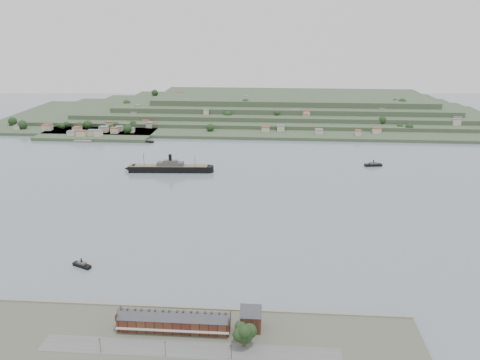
# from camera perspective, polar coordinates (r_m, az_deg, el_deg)

# --- Properties ---
(ground) EXTENTS (1400.00, 1400.00, 0.00)m
(ground) POSITION_cam_1_polar(r_m,az_deg,el_deg) (389.15, -1.51, -3.24)
(ground) COLOR slate
(ground) RESTS_ON ground
(near_shore) EXTENTS (220.00, 80.00, 2.60)m
(near_shore) POSITION_cam_1_polar(r_m,az_deg,el_deg) (227.93, -6.40, -20.81)
(near_shore) COLOR #4C5142
(near_shore) RESTS_ON ground
(terrace_row) EXTENTS (55.60, 9.80, 11.07)m
(terrace_row) POSITION_cam_1_polar(r_m,az_deg,el_deg) (240.68, -8.07, -16.71)
(terrace_row) COLOR #431E18
(terrace_row) RESTS_ON ground
(gabled_building) EXTENTS (10.40, 10.18, 14.09)m
(gabled_building) POSITION_cam_1_polar(r_m,az_deg,el_deg) (238.82, 1.33, -16.42)
(gabled_building) COLOR #431E18
(gabled_building) RESTS_ON ground
(far_peninsula) EXTENTS (760.00, 309.00, 30.00)m
(far_peninsula) POSITION_cam_1_polar(r_m,az_deg,el_deg) (763.94, 3.50, 8.64)
(far_peninsula) COLOR #33442D
(far_peninsula) RESTS_ON ground
(steamship) EXTENTS (91.81, 15.66, 22.01)m
(steamship) POSITION_cam_1_polar(r_m,az_deg,el_deg) (482.76, -8.91, 1.47)
(steamship) COLOR black
(steamship) RESTS_ON ground
(tugboat) EXTENTS (13.32, 8.47, 5.87)m
(tugboat) POSITION_cam_1_polar(r_m,az_deg,el_deg) (313.15, -18.72, -9.77)
(tugboat) COLOR black
(tugboat) RESTS_ON ground
(ferry_west) EXTENTS (17.43, 7.65, 6.32)m
(ferry_west) POSITION_cam_1_polar(r_m,az_deg,el_deg) (607.09, -11.25, 4.66)
(ferry_west) COLOR black
(ferry_west) RESTS_ON ground
(ferry_east) EXTENTS (18.96, 8.02, 6.89)m
(ferry_east) POSITION_cam_1_polar(r_m,az_deg,el_deg) (516.10, 15.93, 1.82)
(ferry_east) COLOR black
(ferry_east) RESTS_ON ground
(fig_tree) EXTENTS (11.16, 9.66, 12.45)m
(fig_tree) POSITION_cam_1_polar(r_m,az_deg,el_deg) (226.62, 0.55, -18.18)
(fig_tree) COLOR #45321F
(fig_tree) RESTS_ON ground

